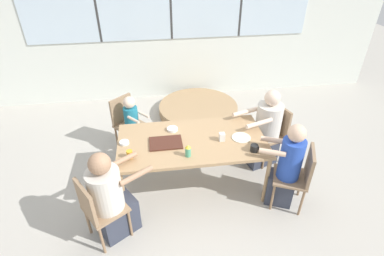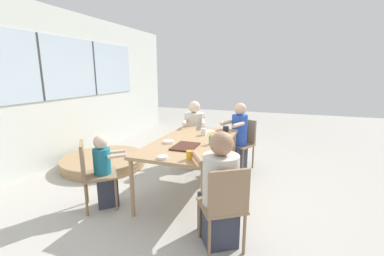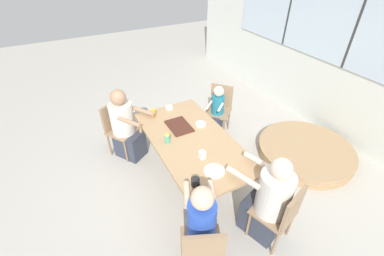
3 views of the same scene
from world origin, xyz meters
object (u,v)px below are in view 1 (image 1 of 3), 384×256
(chair_for_toddler, at_px, (126,119))
(bowl_cereal, at_px, (124,143))
(coffee_mug, at_px, (254,148))
(chair_for_man_teal_shirt, at_px, (274,130))
(juice_glass, at_px, (130,154))
(sippy_cup, at_px, (188,151))
(chair_for_man_blue_shirt, at_px, (299,173))
(person_toddler, at_px, (133,127))
(person_man_blue_shirt, at_px, (286,169))
(person_man_teal_shirt, at_px, (265,132))
(bowl_white_shallow, at_px, (172,129))
(milk_carton_small, at_px, (222,137))
(chair_for_woman_green_shirt, at_px, (96,207))
(folded_table_stack, at_px, (198,110))
(person_woman_green_shirt, at_px, (111,199))

(chair_for_toddler, height_order, bowl_cereal, chair_for_toddler)
(coffee_mug, height_order, bowl_cereal, coffee_mug)
(chair_for_man_teal_shirt, height_order, juice_glass, chair_for_man_teal_shirt)
(chair_for_man_teal_shirt, relative_size, sippy_cup, 5.56)
(chair_for_man_blue_shirt, height_order, person_toddler, person_toddler)
(chair_for_man_teal_shirt, bearing_deg, juice_glass, 89.97)
(chair_for_man_blue_shirt, bearing_deg, person_man_blue_shirt, 90.00)
(person_man_teal_shirt, bearing_deg, bowl_white_shallow, 76.55)
(person_man_blue_shirt, bearing_deg, bowl_cereal, 98.52)
(person_toddler, bearing_deg, milk_carton_small, 99.25)
(chair_for_man_blue_shirt, distance_m, coffee_mug, 0.63)
(chair_for_toddler, distance_m, bowl_white_shallow, 1.03)
(person_man_blue_shirt, relative_size, bowl_white_shallow, 8.34)
(sippy_cup, bearing_deg, person_toddler, 119.88)
(chair_for_toddler, height_order, juice_glass, chair_for_toddler)
(chair_for_woman_green_shirt, distance_m, chair_for_man_teal_shirt, 2.64)
(chair_for_toddler, relative_size, person_toddler, 0.91)
(chair_for_woman_green_shirt, relative_size, sippy_cup, 5.56)
(person_man_blue_shirt, bearing_deg, coffee_mug, 92.89)
(chair_for_woman_green_shirt, height_order, chair_for_man_teal_shirt, same)
(chair_for_toddler, xyz_separation_m, juice_glass, (0.12, -1.24, 0.29))
(chair_for_man_blue_shirt, relative_size, chair_for_man_teal_shirt, 1.00)
(sippy_cup, height_order, milk_carton_small, sippy_cup)
(person_toddler, bearing_deg, coffee_mug, 99.39)
(person_man_teal_shirt, height_order, bowl_white_shallow, person_man_teal_shirt)
(person_man_blue_shirt, distance_m, folded_table_stack, 2.46)
(juice_glass, xyz_separation_m, bowl_white_shallow, (0.53, 0.50, -0.03))
(chair_for_man_teal_shirt, relative_size, folded_table_stack, 0.58)
(juice_glass, bearing_deg, chair_for_toddler, 95.55)
(bowl_white_shallow, bearing_deg, chair_for_woman_green_shirt, -132.40)
(chair_for_woman_green_shirt, xyz_separation_m, sippy_cup, (1.03, 0.42, 0.32))
(bowl_white_shallow, bearing_deg, sippy_cup, -76.58)
(chair_for_woman_green_shirt, bearing_deg, milk_carton_small, 81.22)
(person_toddler, xyz_separation_m, bowl_cereal, (-0.06, -0.84, 0.32))
(person_man_teal_shirt, bearing_deg, person_man_blue_shirt, 159.96)
(sippy_cup, distance_m, juice_glass, 0.67)
(chair_for_man_blue_shirt, bearing_deg, person_man_teal_shirt, 30.86)
(chair_for_toddler, distance_m, bowl_cereal, 0.99)
(chair_for_man_blue_shirt, xyz_separation_m, bowl_white_shallow, (-1.44, 0.79, 0.25))
(bowl_white_shallow, bearing_deg, person_woman_green_shirt, -130.30)
(chair_for_man_teal_shirt, bearing_deg, coffee_mug, 124.21)
(chair_for_toddler, bearing_deg, folded_table_stack, 172.72)
(chair_for_man_blue_shirt, relative_size, bowl_cereal, 7.42)
(sippy_cup, bearing_deg, person_man_teal_shirt, 28.83)
(juice_glass, height_order, bowl_white_shallow, juice_glass)
(milk_carton_small, height_order, folded_table_stack, milk_carton_small)
(person_man_teal_shirt, bearing_deg, bowl_cereal, 81.34)
(person_man_blue_shirt, xyz_separation_m, folded_table_stack, (-0.69, 2.32, -0.46))
(person_toddler, bearing_deg, sippy_cup, 78.74)
(sippy_cup, height_order, bowl_cereal, sippy_cup)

